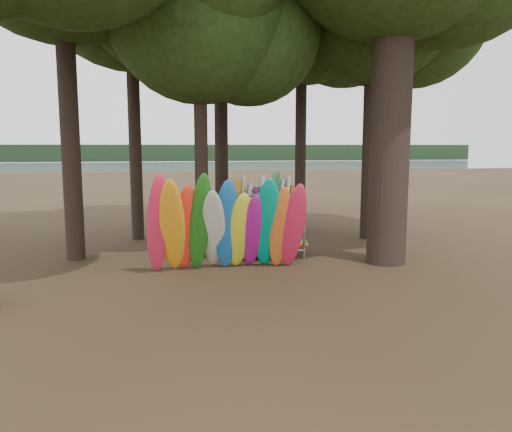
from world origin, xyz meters
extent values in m
plane|color=#47331E|center=(0.00, 0.00, 0.00)|extent=(120.00, 120.00, 0.00)
plane|color=gray|center=(0.00, 60.00, 0.00)|extent=(160.00, 160.00, 0.00)
cube|color=black|center=(0.00, 110.00, 2.00)|extent=(160.00, 4.00, 4.00)
cylinder|color=black|center=(-5.29, 2.71, 6.28)|extent=(0.59, 0.59, 12.56)
cylinder|color=black|center=(-3.46, 5.91, 6.00)|extent=(0.47, 0.47, 11.99)
cylinder|color=black|center=(0.12, 8.00, 5.97)|extent=(0.59, 0.59, 11.93)
cylinder|color=black|center=(3.37, 6.84, 5.77)|extent=(0.46, 0.46, 11.54)
cylinder|color=black|center=(-1.22, 2.74, 4.65)|extent=(0.44, 0.44, 9.29)
ellipsoid|color=black|center=(-1.22, 2.74, 7.90)|extent=(6.84, 6.84, 5.95)
cylinder|color=black|center=(5.33, 4.31, 5.52)|extent=(0.46, 0.46, 11.04)
cylinder|color=black|center=(4.24, 0.28, 6.26)|extent=(1.20, 1.20, 12.51)
ellipsoid|color=#DC2445|center=(-2.68, 0.03, 1.45)|extent=(0.81, 1.43, 3.00)
ellipsoid|color=#FE9F1B|center=(-2.29, -0.09, 1.38)|extent=(0.86, 1.97, 2.90)
ellipsoid|color=#FE3221|center=(-1.90, 0.18, 1.28)|extent=(0.84, 1.44, 2.66)
ellipsoid|color=#1F6618|center=(-1.52, 0.05, 1.45)|extent=(0.80, 1.55, 3.01)
ellipsoid|color=silver|center=(-1.13, 0.15, 1.22)|extent=(0.91, 1.96, 2.57)
ellipsoid|color=#18589D|center=(-0.75, 0.18, 1.35)|extent=(0.71, 1.26, 2.80)
ellipsoid|color=gold|center=(-0.36, 0.23, 1.16)|extent=(0.85, 1.42, 2.45)
ellipsoid|color=#9D1383|center=(0.02, 0.21, 1.13)|extent=(0.64, 1.43, 2.40)
ellipsoid|color=#039175|center=(0.41, 0.06, 1.37)|extent=(0.94, 1.65, 2.86)
ellipsoid|color=#CE5F24|center=(0.80, 0.02, 1.25)|extent=(0.62, 1.24, 2.58)
ellipsoid|color=#C31E41|center=(1.18, -0.04, 1.29)|extent=(0.76, 1.33, 2.67)
ellipsoid|color=#F1600D|center=(0.68, 1.42, 0.42)|extent=(2.87, 0.55, 0.24)
ellipsoid|color=#C7CE1B|center=(0.68, 1.73, 0.42)|extent=(2.97, 0.55, 0.24)
ellipsoid|color=#1D821C|center=(0.68, 2.07, 0.42)|extent=(3.20, 0.55, 0.24)
ellipsoid|color=red|center=(0.68, 2.43, 0.42)|extent=(2.59, 0.55, 0.24)
cube|color=orange|center=(-0.24, 2.02, 1.26)|extent=(0.42, 0.79, 2.55)
cube|color=silver|center=(-0.03, 2.26, 1.32)|extent=(0.37, 0.78, 2.67)
cube|color=silver|center=(0.17, 2.08, 1.20)|extent=(0.37, 0.75, 2.43)
cube|color=#931884|center=(0.37, 2.21, 1.13)|extent=(0.42, 0.74, 2.29)
cube|color=white|center=(0.58, 2.04, 1.32)|extent=(0.36, 0.78, 2.67)
cube|color=white|center=(0.78, 2.19, 1.20)|extent=(0.56, 0.74, 2.41)
cube|color=#1B7C2B|center=(0.98, 2.10, 1.37)|extent=(0.54, 0.81, 2.75)
cube|color=white|center=(1.19, 2.24, 1.25)|extent=(0.54, 0.77, 2.51)
cube|color=silver|center=(1.39, 2.05, 1.32)|extent=(0.44, 0.80, 2.66)
cube|color=orange|center=(1.59, 2.25, 1.15)|extent=(0.37, 0.77, 2.33)
camera|label=1|loc=(-2.67, -13.83, 3.59)|focal=35.00mm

